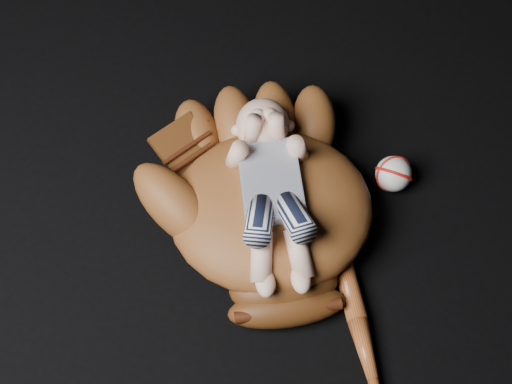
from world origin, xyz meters
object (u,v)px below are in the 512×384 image
Objects in this scene: baseball_bat at (361,333)px; baseball at (394,174)px; newborn_baby at (273,195)px; baseball_glove at (271,204)px.

baseball is (0.04, 0.33, 0.02)m from baseball_bat.
baseball_bat is (0.18, -0.19, -0.12)m from newborn_baby.
baseball_bat is at bearing -63.64° from baseball_glove.
baseball_bat is 5.64× the size of baseball.
baseball_glove is 0.06m from newborn_baby.
baseball_bat is at bearing -60.21° from newborn_baby.
baseball is at bearing 82.73° from baseball_bat.
newborn_baby is 0.94× the size of baseball_bat.
baseball_glove reaches higher than baseball_bat.
newborn_baby is at bearing -147.67° from baseball.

